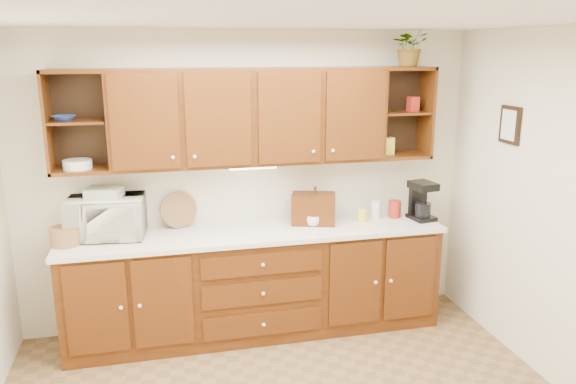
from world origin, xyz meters
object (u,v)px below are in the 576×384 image
microwave (106,217)px  coffee_maker (421,201)px  bread_box (313,209)px  potted_plant (410,46)px

microwave → coffee_maker: size_ratio=1.74×
bread_box → potted_plant: bearing=17.8°
microwave → bread_box: microwave is taller
potted_plant → bread_box: bearing=-179.6°
microwave → bread_box: (1.75, -0.03, -0.03)m
microwave → coffee_maker: bearing=3.3°
bread_box → coffee_maker: size_ratio=1.10×
bread_box → microwave: bearing=-163.7°
bread_box → potted_plant: size_ratio=1.08×
microwave → bread_box: size_ratio=1.59×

